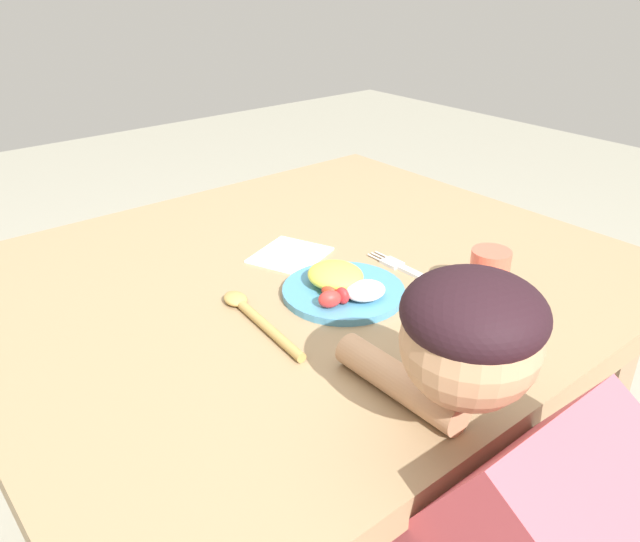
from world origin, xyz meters
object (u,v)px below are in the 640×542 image
fork (411,272)px  drinking_cup (489,274)px  plate (343,286)px  spoon (255,316)px

fork → drinking_cup: size_ratio=2.42×
plate → spoon: bearing=171.2°
fork → spoon: 0.30m
plate → drinking_cup: drinking_cup is taller
fork → drinking_cup: 0.14m
plate → spoon: plate is taller
plate → drinking_cup: 0.24m
drinking_cup → fork: bearing=105.5°
plate → drinking_cup: size_ratio=2.48×
spoon → drinking_cup: drinking_cup is taller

